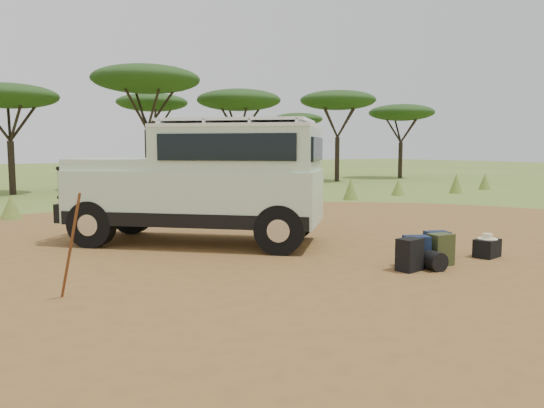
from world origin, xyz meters
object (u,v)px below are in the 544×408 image
walking_staff (71,247)px  hard_case (487,248)px  backpack_black (410,255)px  backpack_navy (416,252)px  duffel_navy (437,244)px  safari_vehicle (205,184)px  backpack_olive (440,250)px

walking_staff → hard_case: 7.24m
backpack_black → backpack_navy: backpack_black is taller
duffel_navy → hard_case: size_ratio=0.98×
walking_staff → duffel_navy: walking_staff is taller
backpack_navy → hard_case: (1.74, -0.12, -0.10)m
backpack_black → safari_vehicle: bearing=104.5°
safari_vehicle → backpack_black: size_ratio=9.75×
backpack_navy → walking_staff: bearing=-164.8°
backpack_black → hard_case: 2.05m
backpack_black → hard_case: size_ratio=1.12×
backpack_navy → duffel_navy: size_ratio=1.14×
walking_staff → duffel_navy: bearing=-26.4°
safari_vehicle → duffel_navy: (3.06, -3.59, -1.02)m
backpack_olive → hard_case: backpack_olive is taller
backpack_navy → duffel_navy: (1.01, 0.42, -0.03)m
duffel_navy → hard_case: 0.91m
walking_staff → backpack_black: size_ratio=2.82×
duffel_navy → backpack_black: bearing=-135.8°
backpack_navy → hard_case: backpack_navy is taller
backpack_olive → hard_case: bearing=5.8°
duffel_navy → backpack_olive: bearing=-114.0°
hard_case → backpack_black: bearing=168.7°
walking_staff → hard_case: size_ratio=3.16×
duffel_navy → walking_staff: bearing=-164.2°
backpack_navy → backpack_olive: backpack_olive is taller
walking_staff → duffel_navy: 6.44m
backpack_navy → safari_vehicle: bearing=142.9°
backpack_olive → walking_staff: bearing=174.9°
backpack_navy → backpack_olive: 0.48m
backpack_olive → duffel_navy: bearing=50.9°
safari_vehicle → backpack_navy: size_ratio=9.83×
safari_vehicle → walking_staff: (-3.34, -3.00, -0.53)m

